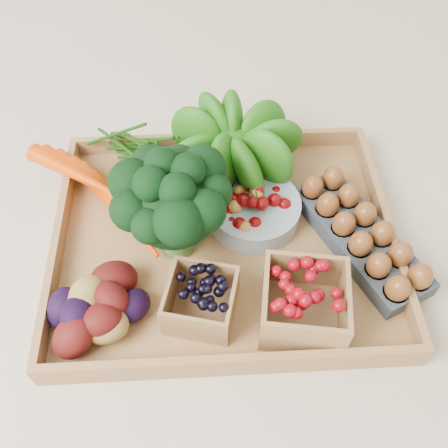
{
  "coord_description": "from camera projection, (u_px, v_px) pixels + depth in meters",
  "views": [
    {
      "loc": [
        -0.03,
        -0.48,
        0.69
      ],
      "look_at": [
        0.0,
        0.0,
        0.06
      ],
      "focal_mm": 40.0,
      "sensor_mm": 36.0,
      "label": 1
    }
  ],
  "objects": [
    {
      "name": "ground",
      "position": [
        224.0,
        245.0,
        0.84
      ],
      "size": [
        4.0,
        4.0,
        0.0
      ],
      "primitive_type": "plane",
      "color": "beige",
      "rests_on": "ground"
    },
    {
      "name": "tray",
      "position": [
        224.0,
        243.0,
        0.84
      ],
      "size": [
        0.55,
        0.45,
        0.01
      ],
      "primitive_type": "cube",
      "color": "#A47644",
      "rests_on": "ground"
    },
    {
      "name": "carrots",
      "position": [
        108.0,
        196.0,
        0.85
      ],
      "size": [
        0.22,
        0.16,
        0.05
      ],
      "primitive_type": null,
      "color": "#E93F00",
      "rests_on": "tray"
    },
    {
      "name": "lettuce",
      "position": [
        233.0,
        141.0,
        0.86
      ],
      "size": [
        0.16,
        0.16,
        0.16
      ],
      "primitive_type": "sphere",
      "color": "#185C0E",
      "rests_on": "tray"
    },
    {
      "name": "broccoli",
      "position": [
        175.0,
        221.0,
        0.77
      ],
      "size": [
        0.18,
        0.18,
        0.14
      ],
      "primitive_type": null,
      "color": "black",
      "rests_on": "tray"
    },
    {
      "name": "cherry_bowl",
      "position": [
        254.0,
        210.0,
        0.84
      ],
      "size": [
        0.16,
        0.16,
        0.04
      ],
      "primitive_type": "cylinder",
      "color": "#8C9EA5",
      "rests_on": "tray"
    },
    {
      "name": "egg_carton",
      "position": [
        359.0,
        239.0,
        0.81
      ],
      "size": [
        0.2,
        0.28,
        0.03
      ],
      "primitive_type": "cube",
      "rotation": [
        0.0,
        0.0,
        0.43
      ],
      "color": "#353D44",
      "rests_on": "tray"
    },
    {
      "name": "potatoes",
      "position": [
        94.0,
        306.0,
        0.71
      ],
      "size": [
        0.16,
        0.16,
        0.09
      ],
      "primitive_type": null,
      "color": "#3B0A09",
      "rests_on": "tray"
    },
    {
      "name": "punnet_blackberry",
      "position": [
        201.0,
        301.0,
        0.72
      ],
      "size": [
        0.12,
        0.12,
        0.07
      ],
      "primitive_type": "cube",
      "rotation": [
        0.0,
        0.0,
        -0.25
      ],
      "color": "black",
      "rests_on": "tray"
    },
    {
      "name": "punnet_raspberry",
      "position": [
        304.0,
        303.0,
        0.71
      ],
      "size": [
        0.14,
        0.14,
        0.08
      ],
      "primitive_type": "cube",
      "rotation": [
        0.0,
        0.0,
        -0.16
      ],
      "color": "maroon",
      "rests_on": "tray"
    }
  ]
}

